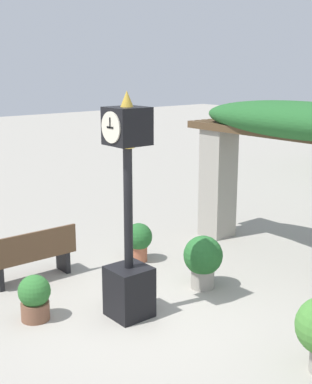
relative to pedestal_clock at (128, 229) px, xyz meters
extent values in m
plane|color=gray|center=(0.15, 0.17, -1.33)|extent=(60.00, 60.00, 0.00)
cube|color=black|center=(0.00, 0.00, -0.95)|extent=(0.56, 0.56, 0.75)
cylinder|color=black|center=(0.00, 0.00, 0.29)|extent=(0.13, 0.13, 1.73)
cylinder|color=gold|center=(0.00, 0.00, 1.18)|extent=(0.20, 0.20, 0.04)
cube|color=black|center=(0.00, 0.00, 1.45)|extent=(0.51, 0.51, 0.51)
cylinder|color=beige|center=(0.00, -0.27, 1.45)|extent=(0.42, 0.02, 0.42)
cylinder|color=beige|center=(0.00, 0.27, 1.45)|extent=(0.42, 0.02, 0.42)
cube|color=black|center=(0.00, -0.28, 1.45)|extent=(0.15, 0.01, 0.02)
cube|color=black|center=(0.00, -0.28, 1.52)|extent=(0.02, 0.01, 0.14)
cone|color=gold|center=(0.00, 0.00, 1.82)|extent=(0.18, 0.18, 0.22)
cube|color=gray|center=(-1.87, 3.68, -0.18)|extent=(0.58, 0.58, 2.29)
cube|color=#4C3823|center=(0.15, 3.40, 1.04)|extent=(5.21, 0.13, 0.14)
cube|color=#4C3823|center=(0.15, 3.59, 1.04)|extent=(5.21, 0.13, 0.14)
cube|color=#4C3823|center=(0.15, 3.78, 1.04)|extent=(5.21, 0.13, 0.14)
cube|color=#4C3823|center=(0.15, 3.97, 1.04)|extent=(5.21, 0.13, 0.14)
ellipsoid|color=#235B28|center=(0.15, 3.68, 1.28)|extent=(4.54, 1.18, 0.70)
cylinder|color=gray|center=(-0.05, 1.53, -1.17)|extent=(0.38, 0.38, 0.32)
sphere|color=#235B28|center=(-0.05, 1.53, -0.76)|extent=(0.64, 0.64, 0.64)
cylinder|color=#9E563D|center=(-1.69, 1.45, -1.18)|extent=(0.32, 0.32, 0.28)
sphere|color=#235B28|center=(-1.69, 1.45, -0.85)|extent=(0.51, 0.51, 0.51)
cylinder|color=brown|center=(-0.75, -1.13, -1.19)|extent=(0.41, 0.41, 0.26)
sphere|color=#2D6B2D|center=(-0.75, -1.13, -0.89)|extent=(0.47, 0.47, 0.47)
cube|color=brown|center=(-2.15, -0.50, -0.91)|extent=(0.42, 1.53, 0.05)
cube|color=brown|center=(-1.96, -0.50, -0.66)|extent=(0.04, 1.53, 0.45)
cube|color=black|center=(-2.15, 0.11, -1.13)|extent=(0.38, 0.08, 0.39)
camera|label=1|loc=(5.84, -4.22, 2.27)|focal=50.00mm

